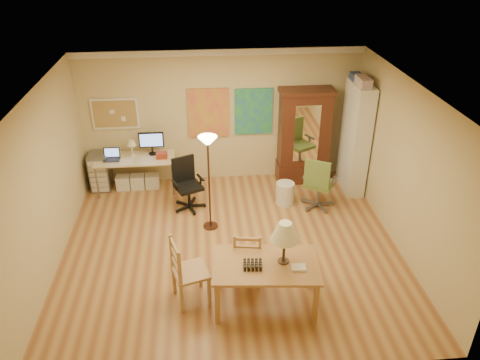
{
  "coord_description": "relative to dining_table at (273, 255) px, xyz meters",
  "views": [
    {
      "loc": [
        -0.43,
        -6.25,
        4.73
      ],
      "look_at": [
        0.17,
        0.3,
        1.11
      ],
      "focal_mm": 35.0,
      "sensor_mm": 36.0,
      "label": 1
    }
  ],
  "objects": [
    {
      "name": "crown_molding",
      "position": [
        -0.46,
        3.79,
        1.79
      ],
      "size": [
        5.5,
        0.08,
        0.12
      ],
      "primitive_type": "cube",
      "color": "white",
      "rests_on": "floor"
    },
    {
      "name": "computer_desk",
      "position": [
        -2.16,
        3.49,
        -0.42
      ],
      "size": [
        1.55,
        0.68,
        1.17
      ],
      "color": "#C2AB8E",
      "rests_on": "floor"
    },
    {
      "name": "dining_table",
      "position": [
        0.0,
        0.0,
        0.0
      ],
      "size": [
        1.5,
        0.98,
        1.34
      ],
      "color": "olive",
      "rests_on": "floor"
    },
    {
      "name": "office_chair_black",
      "position": [
        -1.16,
        2.68,
        -0.59
      ],
      "size": [
        0.61,
        0.61,
        0.99
      ],
      "color": "black",
      "rests_on": "floor"
    },
    {
      "name": "armoire",
      "position": [
        1.18,
        3.57,
        -0.0
      ],
      "size": [
        1.06,
        0.5,
        1.95
      ],
      "color": "#35190E",
      "rests_on": "floor"
    },
    {
      "name": "ladder_chair_left",
      "position": [
        -1.14,
        0.18,
        -0.37
      ],
      "size": [
        0.58,
        0.59,
        1.04
      ],
      "color": "#A2704A",
      "rests_on": "floor"
    },
    {
      "name": "art_panel_right",
      "position": [
        0.19,
        3.8,
        0.6
      ],
      "size": [
        0.75,
        0.04,
        0.95
      ],
      "primitive_type": "cube",
      "color": "teal",
      "rests_on": "floor"
    },
    {
      "name": "wastebin",
      "position": [
        0.67,
        2.65,
        -0.63
      ],
      "size": [
        0.35,
        0.35,
        0.44
      ],
      "primitive_type": "cylinder",
      "color": "silver",
      "rests_on": "floor"
    },
    {
      "name": "art_panel_left",
      "position": [
        -0.71,
        3.8,
        0.6
      ],
      "size": [
        0.8,
        0.04,
        1.0
      ],
      "primitive_type": "cube",
      "color": "gold",
      "rests_on": "floor"
    },
    {
      "name": "office_chair_green",
      "position": [
        1.25,
        2.45,
        -0.57
      ],
      "size": [
        0.65,
        0.66,
        1.06
      ],
      "color": "slate",
      "rests_on": "floor"
    },
    {
      "name": "drawer_cart",
      "position": [
        -2.91,
        3.57,
        -0.47
      ],
      "size": [
        0.38,
        0.46,
        0.76
      ],
      "color": "slate",
      "rests_on": "floor"
    },
    {
      "name": "bookshelf",
      "position": [
        2.09,
        3.13,
        0.24
      ],
      "size": [
        0.33,
        0.87,
        2.18
      ],
      "color": "white",
      "rests_on": "floor"
    },
    {
      "name": "torchiere_lamp",
      "position": [
        -0.78,
        1.99,
        0.54
      ],
      "size": [
        0.32,
        0.32,
        1.74
      ],
      "color": "#41261A",
      "rests_on": "floor"
    },
    {
      "name": "corkboard",
      "position": [
        -2.51,
        3.8,
        0.65
      ],
      "size": [
        0.9,
        0.04,
        0.62
      ],
      "primitive_type": "cube",
      "color": "#A9894F",
      "rests_on": "floor"
    },
    {
      "name": "ladder_chair_back",
      "position": [
        -0.28,
        0.52,
        -0.43
      ],
      "size": [
        0.48,
        0.46,
        0.9
      ],
      "color": "#A2704A",
      "rests_on": "floor"
    },
    {
      "name": "floor",
      "position": [
        -0.46,
        1.33,
        -0.85
      ],
      "size": [
        5.5,
        5.5,
        0.0
      ],
      "primitive_type": "plane",
      "color": "brown",
      "rests_on": "ground"
    }
  ]
}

